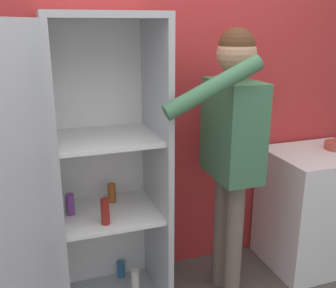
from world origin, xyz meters
TOP-DOWN VIEW (x-y plane):
  - wall_back at (0.00, 0.98)m, footprint 7.00×0.06m
  - refrigerator at (-0.45, 0.56)m, footprint 1.01×1.12m
  - person at (0.42, 0.53)m, footprint 0.66×0.58m
  - counter at (1.22, 0.64)m, footprint 0.71×0.58m

SIDE VIEW (x-z plane):
  - counter at x=1.22m, z-range 0.00..0.89m
  - refrigerator at x=-0.45m, z-range -0.01..1.83m
  - person at x=0.42m, z-range 0.25..2.01m
  - wall_back at x=0.00m, z-range 0.00..2.55m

